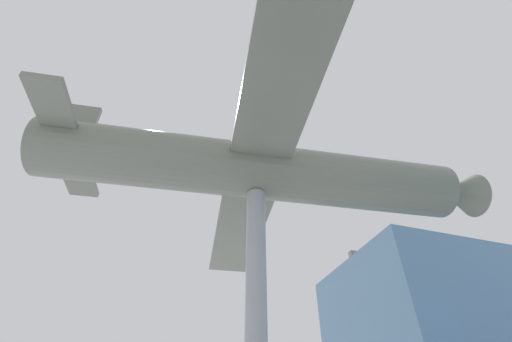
% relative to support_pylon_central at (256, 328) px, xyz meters
% --- Properties ---
extents(support_pylon_central, '(0.57, 0.57, 7.97)m').
position_rel_support_pylon_central_xyz_m(support_pylon_central, '(0.00, 0.00, 0.00)').
color(support_pylon_central, '#999EA3').
rests_on(support_pylon_central, ground_plane).
extents(suspended_airplane, '(16.65, 15.37, 2.89)m').
position_rel_support_pylon_central_xyz_m(suspended_airplane, '(0.04, 0.30, 4.92)').
color(suspended_airplane, slate).
rests_on(suspended_airplane, support_pylon_central).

